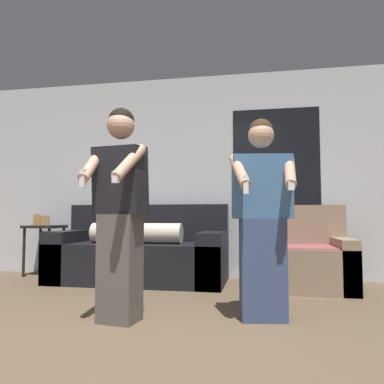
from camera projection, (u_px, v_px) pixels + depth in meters
name	position (u px, v px, depth m)	size (l,w,h in m)	color
wall_back	(194.00, 175.00, 5.06)	(5.93, 0.07, 2.70)	silver
couch	(141.00, 254.00, 4.61)	(2.10, 0.94, 0.95)	black
armchair	(306.00, 260.00, 4.16)	(0.95, 0.85, 0.93)	#937A60
side_table	(44.00, 234.00, 5.10)	(0.44, 0.45, 0.83)	black
person_left	(120.00, 210.00, 2.86)	(0.44, 0.50, 1.64)	#56514C
person_right	(262.00, 218.00, 2.92)	(0.51, 0.50, 1.57)	#384770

